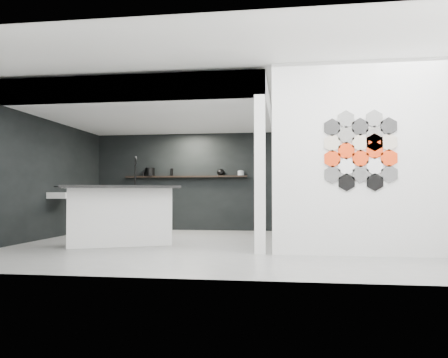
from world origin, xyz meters
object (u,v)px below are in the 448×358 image
wall_basin (64,195)px  utensil_cup (144,174)px  glass_bowl (241,173)px  partition_panel (358,158)px  glass_vase (241,173)px  stockpot (150,172)px  kettle (221,172)px  bottle_dark (172,172)px  kitchen_island (120,215)px

wall_basin → utensil_cup: size_ratio=6.14×
wall_basin → glass_bowl: size_ratio=3.88×
partition_panel → glass_vase: (-2.08, 3.87, -0.02)m
partition_panel → utensil_cup: partition_panel is taller
stockpot → glass_vase: 2.25m
kettle → glass_vase: 0.48m
partition_panel → bottle_dark: size_ratio=16.00×
partition_panel → bottle_dark: partition_panel is taller
stockpot → utensil_cup: size_ratio=2.44×
kettle → glass_vase: bearing=-8.4°
glass_vase → utensil_cup: glass_vase is taller
wall_basin → stockpot: size_ratio=2.52×
partition_panel → wall_basin: bearing=161.8°
glass_vase → bottle_dark: (-1.69, 0.00, 0.03)m
wall_basin → bottle_dark: 2.73m
glass_vase → utensil_cup: bearing=180.0°
kitchen_island → glass_bowl: size_ratio=13.69×
glass_vase → utensil_cup: (-2.41, 0.00, -0.01)m
stockpot → glass_bowl: stockpot is taller
stockpot → glass_vase: (2.24, 0.00, -0.04)m
wall_basin → kitchen_island: 1.95m
stockpot → kettle: stockpot is taller
kitchen_island → bottle_dark: bearing=63.4°
partition_panel → kettle: (-2.56, 3.87, -0.00)m
stockpot → partition_panel: bearing=-41.8°
bottle_dark → utensil_cup: size_ratio=1.79×
partition_panel → kitchen_island: 4.03m
stockpot → bottle_dark: stockpot is taller
kettle → wall_basin: bearing=-153.0°
wall_basin → kettle: size_ratio=3.26×
kitchen_island → bottle_dark: size_ratio=12.09×
partition_panel → glass_bowl: partition_panel is taller
wall_basin → bottle_dark: (1.70, 2.07, 0.56)m
kettle → bottle_dark: bottle_dark is taller
partition_panel → kettle: size_ratio=15.20×
partition_panel → utensil_cup: size_ratio=28.65×
stockpot → glass_bowl: 2.25m
wall_basin → glass_bowl: bearing=31.3°
kitchen_island → bottle_dark: (0.09, 3.12, 0.88)m
glass_bowl → stockpot: bearing=180.0°
wall_basin → kettle: (2.91, 2.07, 0.55)m
glass_bowl → bottle_dark: size_ratio=0.88×
stockpot → utensil_cup: (-0.16, 0.00, -0.05)m
utensil_cup → stockpot: bearing=0.0°
kettle → glass_bowl: size_ratio=1.19×
glass_vase → kitchen_island: bearing=-119.8°
kettle → utensil_cup: 1.92m
wall_basin → kitchen_island: bearing=-33.3°
partition_panel → stockpot: partition_panel is taller
wall_basin → partition_panel: bearing=-18.2°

